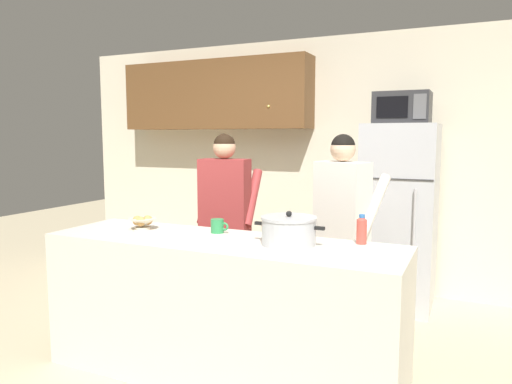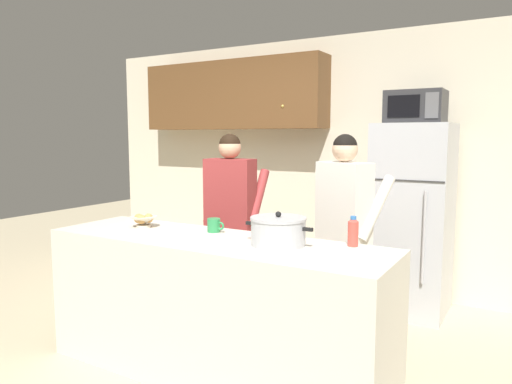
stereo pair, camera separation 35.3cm
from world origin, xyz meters
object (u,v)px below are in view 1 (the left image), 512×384
object	(u,v)px
person_near_pot	(225,207)
coffee_mug	(218,226)
refrigerator	(399,216)
person_by_sink	(342,214)
microwave	(402,108)
bottle_near_edge	(362,229)
bread_bowl	(142,222)
cooking_pot	(289,231)

from	to	relation	value
person_near_pot	coffee_mug	distance (m)	0.71
refrigerator	person_by_sink	distance (m)	1.02
microwave	bottle_near_edge	distance (m)	1.77
bread_bowl	refrigerator	bearing A→B (deg)	49.73
microwave	refrigerator	bearing A→B (deg)	90.07
person_near_pot	bottle_near_edge	xyz separation A→B (m)	(1.27, -0.58, 0.02)
microwave	bread_bowl	world-z (taller)	microwave
microwave	person_by_sink	distance (m)	1.30
refrigerator	coffee_mug	world-z (taller)	refrigerator
person_near_pot	person_by_sink	world-z (taller)	person_near_pot
refrigerator	coffee_mug	size ratio (longest dim) A/B	12.91
person_near_pot	bottle_near_edge	world-z (taller)	person_near_pot
person_by_sink	coffee_mug	size ratio (longest dim) A/B	12.20
coffee_mug	bread_bowl	world-z (taller)	bread_bowl
person_near_pot	cooking_pot	xyz separation A→B (m)	(0.87, -0.78, 0.01)
microwave	person_near_pot	xyz separation A→B (m)	(-1.27, -0.99, -0.84)
coffee_mug	bottle_near_edge	world-z (taller)	bottle_near_edge
person_by_sink	cooking_pot	xyz separation A→B (m)	(-0.12, -0.83, 0.02)
cooking_pot	bread_bowl	bearing A→B (deg)	179.55
microwave	bread_bowl	size ratio (longest dim) A/B	2.40
bread_bowl	person_near_pot	bearing A→B (deg)	72.10
person_by_sink	bread_bowl	distance (m)	1.48
bread_bowl	coffee_mug	bearing A→B (deg)	12.84
cooking_pot	bottle_near_edge	distance (m)	0.45
person_near_pot	person_by_sink	bearing A→B (deg)	2.78
bread_bowl	cooking_pot	bearing A→B (deg)	-0.45
refrigerator	microwave	size ratio (longest dim) A/B	3.52
bread_bowl	microwave	bearing A→B (deg)	49.38
coffee_mug	bread_bowl	size ratio (longest dim) A/B	0.66
microwave	cooking_pot	xyz separation A→B (m)	(-0.40, -1.78, -0.82)
refrigerator	bread_bowl	distance (m)	2.35
microwave	bottle_near_edge	bearing A→B (deg)	-89.98
person_by_sink	coffee_mug	bearing A→B (deg)	-134.69
microwave	person_by_sink	bearing A→B (deg)	-106.61
refrigerator	bread_bowl	xyz separation A→B (m)	(-1.52, -1.79, 0.13)
coffee_mug	bottle_near_edge	distance (m)	0.98
refrigerator	cooking_pot	bearing A→B (deg)	-102.56
bread_bowl	bottle_near_edge	xyz separation A→B (m)	(1.52, 0.20, 0.04)
coffee_mug	refrigerator	bearing A→B (deg)	59.71
cooking_pot	refrigerator	bearing A→B (deg)	77.44
person_near_pot	coffee_mug	size ratio (longest dim) A/B	12.23
coffee_mug	bottle_near_edge	xyz separation A→B (m)	(0.97, 0.07, 0.04)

